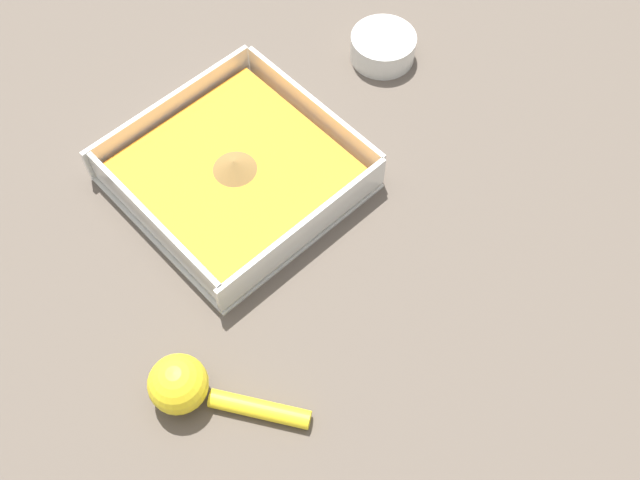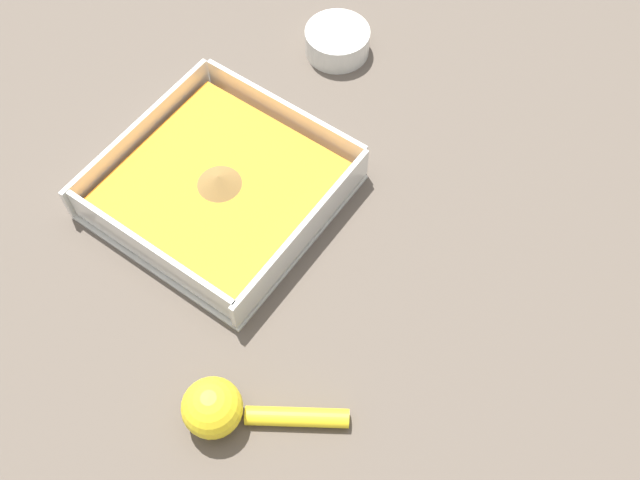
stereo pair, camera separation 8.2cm
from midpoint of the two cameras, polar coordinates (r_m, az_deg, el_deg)
The scene contains 4 objects.
ground_plane at distance 0.89m, azimuth -10.06°, elevation 2.97°, with size 4.00×4.00×0.00m, color brown.
square_dish at distance 0.88m, azimuth -10.09°, elevation 3.82°, with size 0.25×0.25×0.05m.
spice_bowl at distance 1.02m, azimuth -1.05°, elevation 14.70°, with size 0.09×0.09×0.04m.
lemon_squeezer at distance 0.75m, azimuth -10.47°, elevation -12.85°, with size 0.11×0.15×0.06m.
Camera 2 is at (-0.33, -0.38, 0.73)m, focal length 42.00 mm.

